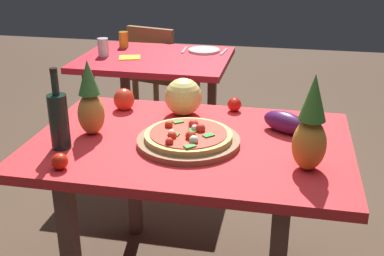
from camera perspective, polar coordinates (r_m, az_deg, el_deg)
The scene contains 19 objects.
display_table at distance 2.07m, azimuth -0.17°, elevation -3.67°, with size 1.31×0.88×0.76m.
background_table at distance 3.38m, azimuth -4.28°, elevation 6.36°, with size 0.99×0.78×0.76m.
dining_chair at distance 4.04m, azimuth -3.97°, elevation 6.66°, with size 0.49×0.49×0.85m.
pizza_board at distance 1.99m, azimuth -0.29°, elevation -1.54°, with size 0.42×0.42×0.03m, color brown.
pizza at distance 1.98m, azimuth -0.33°, elevation -0.82°, with size 0.36×0.36×0.06m.
wine_bottle at distance 1.98m, azimuth -15.17°, elevation 0.97°, with size 0.08×0.08×0.33m.
pineapple_left at distance 2.08m, azimuth -11.72°, elevation 3.02°, with size 0.11×0.11×0.32m.
pineapple_right at distance 1.78m, azimuth 13.59°, elevation -0.01°, with size 0.12×0.12×0.36m.
melon at distance 2.28m, azimuth -1.01°, elevation 3.65°, with size 0.17×0.17×0.17m, color #EAD973.
bell_pepper at distance 2.38m, azimuth -7.89°, elevation 3.29°, with size 0.10×0.10×0.11m, color red.
eggplant at distance 2.13m, azimuth 10.66°, elevation 0.68°, with size 0.20×0.09×0.09m, color #49184F.
tomato_near_board at distance 1.85m, azimuth -15.06°, elevation -3.74°, with size 0.06×0.06×0.06m, color red.
tomato_by_bottle at distance 2.34m, azimuth 4.93°, elevation 2.73°, with size 0.07×0.07×0.07m, color red.
drinking_glass_juice at distance 3.64m, azimuth -7.92°, elevation 10.13°, with size 0.07×0.07×0.11m, color orange.
drinking_glass_water at distance 3.41m, azimuth -10.25°, elevation 9.21°, with size 0.07×0.07×0.12m, color silver.
dinner_plate at distance 3.49m, azimuth 1.41°, elevation 8.99°, with size 0.22×0.22×0.02m, color white.
fork_utensil at distance 3.51m, azimuth -0.87°, elevation 9.04°, with size 0.02×0.18×0.01m, color silver.
knife_utensil at distance 3.47m, azimuth 3.71°, elevation 8.80°, with size 0.02×0.18×0.01m, color silver.
napkin_folded at distance 3.34m, azimuth -7.22°, elevation 8.10°, with size 0.14×0.12×0.01m, color yellow.
Camera 1 is at (0.38, -1.82, 1.58)m, focal length 46.05 mm.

